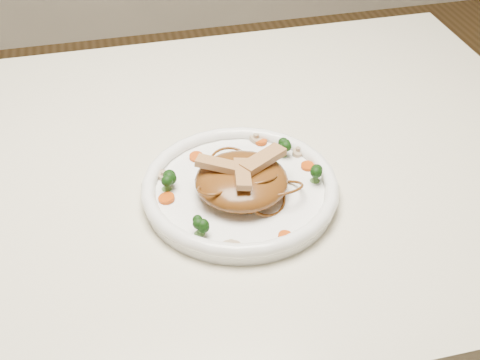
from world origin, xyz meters
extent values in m
cube|color=beige|center=(0.00, 0.00, 0.73)|extent=(1.20, 0.80, 0.04)
cylinder|color=brown|center=(0.54, 0.34, 0.35)|extent=(0.06, 0.06, 0.71)
cylinder|color=white|center=(0.06, -0.09, 0.76)|extent=(0.27, 0.27, 0.02)
ellipsoid|color=brown|center=(0.06, -0.10, 0.79)|extent=(0.14, 0.14, 0.04)
cube|color=tan|center=(0.09, -0.09, 0.81)|extent=(0.07, 0.06, 0.01)
cube|color=tan|center=(0.03, -0.09, 0.81)|extent=(0.07, 0.05, 0.01)
cube|color=tan|center=(0.06, -0.12, 0.81)|extent=(0.03, 0.06, 0.01)
cylinder|color=#BC4406|center=(0.12, 0.00, 0.77)|extent=(0.02, 0.02, 0.00)
cylinder|color=#BC4406|center=(-0.04, -0.09, 0.77)|extent=(0.02, 0.02, 0.00)
cylinder|color=#BC4406|center=(0.17, -0.07, 0.77)|extent=(0.02, 0.02, 0.00)
cylinder|color=#BC4406|center=(0.02, -0.01, 0.77)|extent=(0.03, 0.03, 0.00)
cylinder|color=#BC4406|center=(0.09, -0.20, 0.77)|extent=(0.02, 0.02, 0.00)
cylinder|color=beige|center=(0.02, -0.20, 0.77)|extent=(0.03, 0.03, 0.01)
cylinder|color=beige|center=(0.16, -0.04, 0.77)|extent=(0.03, 0.03, 0.01)
cylinder|color=beige|center=(-0.04, -0.05, 0.77)|extent=(0.03, 0.03, 0.01)
cylinder|color=beige|center=(0.11, 0.01, 0.77)|extent=(0.03, 0.03, 0.01)
camera|label=1|loc=(-0.10, -0.74, 1.32)|focal=47.19mm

